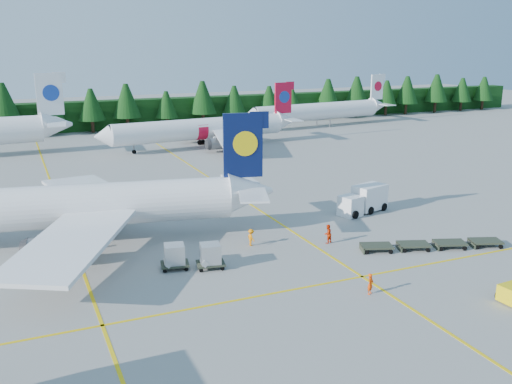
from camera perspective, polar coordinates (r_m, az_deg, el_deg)
name	(u,v)px	position (r m, az deg, el deg)	size (l,w,h in m)	color
ground	(261,262)	(48.10, 0.54, -7.01)	(320.00, 320.00, 0.00)	#969691
taxi_stripe_a	(63,217)	(63.49, -18.73, -2.36)	(0.25, 120.00, 0.01)	yellow
taxi_stripe_b	(239,197)	(67.82, -1.71, -0.49)	(0.25, 120.00, 0.01)	yellow
taxi_stripe_cross	(294,289)	(43.13, 3.83, -9.70)	(80.00, 0.25, 0.01)	yellow
treeline_hedge	(103,115)	(125.01, -15.08, 7.44)	(220.00, 4.00, 6.00)	black
airliner_navy	(36,209)	(54.37, -21.14, -1.60)	(39.20, 31.96, 11.50)	white
airliner_red	(196,130)	(99.49, -5.98, 6.23)	(36.72, 30.10, 10.68)	white
airliner_far_right	(313,111)	(124.77, 5.72, 8.02)	(36.77, 7.81, 10.71)	white
service_truck	(363,200)	(62.42, 10.62, -0.75)	(6.27, 3.68, 2.85)	white
dolly_train	(432,243)	(53.23, 17.17, -4.92)	(12.87, 5.41, 0.16)	#323829
uld_pair	(192,255)	(46.66, -6.37, -6.27)	(5.23, 3.16, 1.73)	#323829
crew_a	(370,284)	(42.86, 11.38, -8.99)	(0.58, 0.38, 1.58)	#FF4205
crew_b	(328,234)	(52.58, 7.18, -4.17)	(0.86, 0.67, 1.77)	red
crew_c	(251,237)	(51.55, -0.49, -4.56)	(0.64, 0.44, 1.56)	orange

